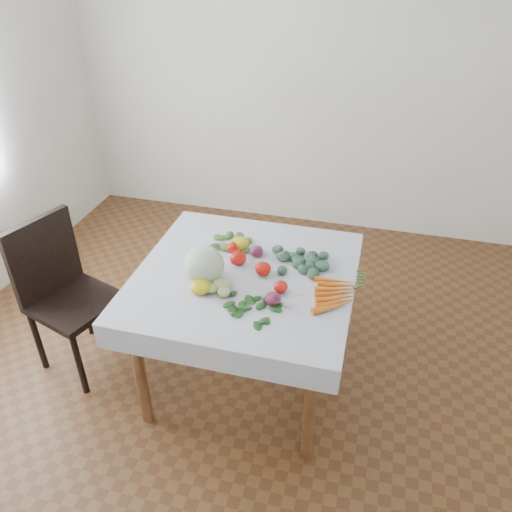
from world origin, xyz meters
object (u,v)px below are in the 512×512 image
Objects in this scene: cabbage at (204,264)px; table at (245,289)px; heirloom_back at (240,244)px; chair at (62,286)px; carrot_bunch at (336,293)px.

table is at bearing 29.05° from cabbage.
chair is at bearing -161.93° from heirloom_back.
chair is 4.59× the size of cabbage.
carrot_bunch is (1.55, 0.03, 0.23)m from chair.
chair reaches higher than table.
heirloom_back is at bearing 153.03° from carrot_bunch.
heirloom_back is at bearing 112.80° from table.
chair is (-1.07, -0.10, -0.11)m from table.
carrot_bunch reaches higher than table.
cabbage reaches higher than heirloom_back.
heirloom_back is at bearing 18.07° from chair.
cabbage is 0.34m from heirloom_back.
heirloom_back reaches higher than table.
heirloom_back is (-0.09, 0.22, 0.14)m from table.
chair is 1.57m from carrot_bunch.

